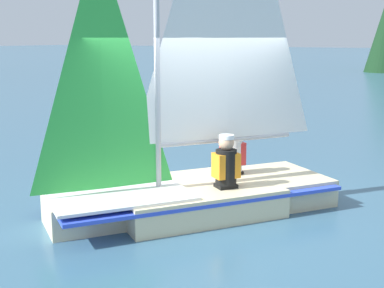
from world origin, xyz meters
TOP-DOWN VIEW (x-y plane):
  - ground_plane at (0.00, 0.00)m, footprint 260.00×260.00m
  - sailboat_main at (-0.03, 0.02)m, footprint 4.28×3.70m
  - sailor_helm at (-0.11, 0.50)m, footprint 0.43×0.42m
  - sailor_crew at (-0.86, 0.22)m, footprint 0.43×0.42m

SIDE VIEW (x-z plane):
  - ground_plane at x=0.00m, z-range 0.00..0.00m
  - sailor_helm at x=-0.11m, z-range 0.05..1.21m
  - sailor_crew at x=-0.86m, z-range 0.05..1.21m
  - sailboat_main at x=-0.03m, z-range -2.10..3.66m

